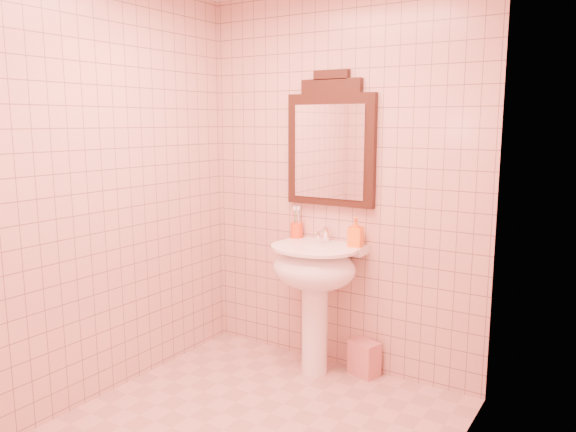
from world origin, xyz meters
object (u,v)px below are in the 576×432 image
Objects in this scene: toothbrush_cup at (297,230)px; towel at (364,358)px; pedestal_sink at (314,277)px; mirror at (331,144)px; soap_dispenser at (356,232)px.

towel is (0.53, -0.02, -0.80)m from toothbrush_cup.
pedestal_sink reaches higher than towel.
mirror reaches higher than towel.
mirror reaches higher than pedestal_sink.
toothbrush_cup is at bearing 144.54° from pedestal_sink.
toothbrush_cup is 0.85× the size of towel.
mirror is 3.79× the size of towel.
toothbrush_cup is 0.96m from towel.
toothbrush_cup is at bearing 168.56° from soap_dispenser.
soap_dispenser reaches higher than towel.
toothbrush_cup reaches higher than soap_dispenser.
toothbrush_cup is (-0.24, 0.17, 0.26)m from pedestal_sink.
towel is at bearing -1.92° from toothbrush_cup.
pedestal_sink is 0.39m from toothbrush_cup.
towel is (0.29, 0.15, -0.55)m from pedestal_sink.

